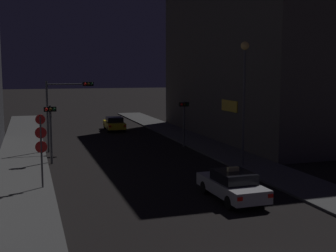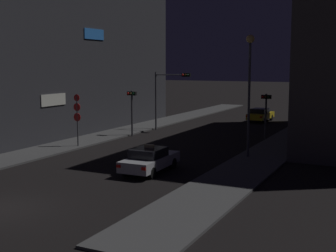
{
  "view_description": "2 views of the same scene",
  "coord_description": "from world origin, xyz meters",
  "px_view_note": "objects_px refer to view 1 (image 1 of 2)",
  "views": [
    {
      "loc": [
        -6.64,
        -9.63,
        6.12
      ],
      "look_at": [
        2.38,
        18.59,
        2.41
      ],
      "focal_mm": 46.8,
      "sensor_mm": 36.0,
      "label": 1
    },
    {
      "loc": [
        14.85,
        -13.85,
        6.09
      ],
      "look_at": [
        1.2,
        13.75,
        2.0
      ],
      "focal_mm": 49.61,
      "sensor_mm": 36.0,
      "label": 2
    }
  ],
  "objects_px": {
    "far_car": "(114,124)",
    "traffic_light_overhead": "(65,101)",
    "traffic_light_left_kerb": "(50,122)",
    "street_lamp_near_block": "(244,81)",
    "sign_pole_left": "(41,145)",
    "traffic_light_right_kerb": "(184,114)",
    "taxi": "(232,185)"
  },
  "relations": [
    {
      "from": "street_lamp_near_block",
      "to": "far_car",
      "type": "bearing_deg",
      "value": 102.86
    },
    {
      "from": "far_car",
      "to": "traffic_light_right_kerb",
      "type": "relative_size",
      "value": 1.21
    },
    {
      "from": "taxi",
      "to": "street_lamp_near_block",
      "type": "bearing_deg",
      "value": 58.85
    },
    {
      "from": "traffic_light_overhead",
      "to": "street_lamp_near_block",
      "type": "distance_m",
      "value": 13.91
    },
    {
      "from": "traffic_light_right_kerb",
      "to": "sign_pole_left",
      "type": "height_order",
      "value": "sign_pole_left"
    },
    {
      "from": "far_car",
      "to": "traffic_light_overhead",
      "type": "distance_m",
      "value": 12.57
    },
    {
      "from": "taxi",
      "to": "traffic_light_left_kerb",
      "type": "height_order",
      "value": "traffic_light_left_kerb"
    },
    {
      "from": "far_car",
      "to": "traffic_light_overhead",
      "type": "relative_size",
      "value": 0.84
    },
    {
      "from": "traffic_light_overhead",
      "to": "sign_pole_left",
      "type": "xyz_separation_m",
      "value": [
        -2.09,
        -10.85,
        -1.5
      ]
    },
    {
      "from": "taxi",
      "to": "traffic_light_right_kerb",
      "type": "height_order",
      "value": "traffic_light_right_kerb"
    },
    {
      "from": "far_car",
      "to": "sign_pole_left",
      "type": "xyz_separation_m",
      "value": [
        -7.88,
        -21.56,
        1.65
      ]
    },
    {
      "from": "taxi",
      "to": "traffic_light_overhead",
      "type": "distance_m",
      "value": 17.1
    },
    {
      "from": "sign_pole_left",
      "to": "street_lamp_near_block",
      "type": "xyz_separation_m",
      "value": [
        12.42,
        1.69,
        3.15
      ]
    },
    {
      "from": "traffic_light_overhead",
      "to": "traffic_light_left_kerb",
      "type": "bearing_deg",
      "value": -106.51
    },
    {
      "from": "traffic_light_overhead",
      "to": "traffic_light_left_kerb",
      "type": "height_order",
      "value": "traffic_light_overhead"
    },
    {
      "from": "sign_pole_left",
      "to": "taxi",
      "type": "bearing_deg",
      "value": -28.5
    },
    {
      "from": "street_lamp_near_block",
      "to": "sign_pole_left",
      "type": "bearing_deg",
      "value": -172.25
    },
    {
      "from": "far_car",
      "to": "street_lamp_near_block",
      "type": "height_order",
      "value": "street_lamp_near_block"
    },
    {
      "from": "taxi",
      "to": "sign_pole_left",
      "type": "distance_m",
      "value": 9.9
    },
    {
      "from": "street_lamp_near_block",
      "to": "traffic_light_overhead",
      "type": "bearing_deg",
      "value": 138.43
    },
    {
      "from": "taxi",
      "to": "street_lamp_near_block",
      "type": "distance_m",
      "value": 8.83
    },
    {
      "from": "taxi",
      "to": "far_car",
      "type": "relative_size",
      "value": 0.99
    },
    {
      "from": "far_car",
      "to": "traffic_light_overhead",
      "type": "xyz_separation_m",
      "value": [
        -5.79,
        -10.71,
        3.14
      ]
    },
    {
      "from": "traffic_light_right_kerb",
      "to": "far_car",
      "type": "bearing_deg",
      "value": 106.98
    },
    {
      "from": "far_car",
      "to": "traffic_light_right_kerb",
      "type": "distance_m",
      "value": 12.24
    },
    {
      "from": "taxi",
      "to": "far_car",
      "type": "bearing_deg",
      "value": 91.53
    },
    {
      "from": "traffic_light_right_kerb",
      "to": "traffic_light_left_kerb",
      "type": "bearing_deg",
      "value": -161.65
    },
    {
      "from": "traffic_light_right_kerb",
      "to": "sign_pole_left",
      "type": "relative_size",
      "value": 0.98
    },
    {
      "from": "taxi",
      "to": "traffic_light_left_kerb",
      "type": "relative_size",
      "value": 1.15
    },
    {
      "from": "far_car",
      "to": "street_lamp_near_block",
      "type": "relative_size",
      "value": 0.58
    },
    {
      "from": "far_car",
      "to": "traffic_light_left_kerb",
      "type": "distance_m",
      "value": 16.79
    },
    {
      "from": "taxi",
      "to": "traffic_light_overhead",
      "type": "relative_size",
      "value": 0.83
    }
  ]
}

